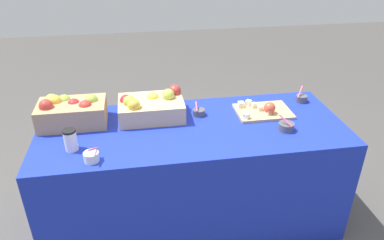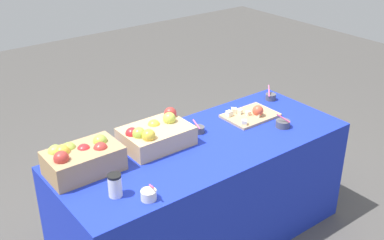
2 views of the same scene
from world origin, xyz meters
name	(u,v)px [view 1 (image 1 of 2)]	position (x,y,z in m)	size (l,w,h in m)	color
ground_plane	(193,216)	(0.00, 0.00, 0.00)	(10.00, 10.00, 0.00)	#474442
table	(193,174)	(0.00, 0.00, 0.37)	(1.90, 0.76, 0.74)	#192DB7
apple_crate_left	(71,111)	(-0.74, 0.16, 0.82)	(0.41, 0.25, 0.19)	tan
apple_crate_middle	(151,107)	(-0.25, 0.17, 0.81)	(0.41, 0.30, 0.18)	tan
cutting_board_front	(263,110)	(0.49, 0.10, 0.76)	(0.36, 0.26, 0.09)	tan
sample_bowl_near	(91,157)	(-0.59, -0.28, 0.77)	(0.08, 0.09, 0.10)	silver
sample_bowl_mid	(286,126)	(0.55, -0.14, 0.76)	(0.10, 0.10, 0.10)	#4C4C51
sample_bowl_far	(199,112)	(0.06, 0.14, 0.76)	(0.08, 0.08, 0.08)	#4C4C51
sample_bowl_extra	(301,98)	(0.81, 0.22, 0.76)	(0.08, 0.08, 0.10)	#4C4C51
coffee_cup	(71,140)	(-0.71, -0.15, 0.80)	(0.07, 0.07, 0.13)	silver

